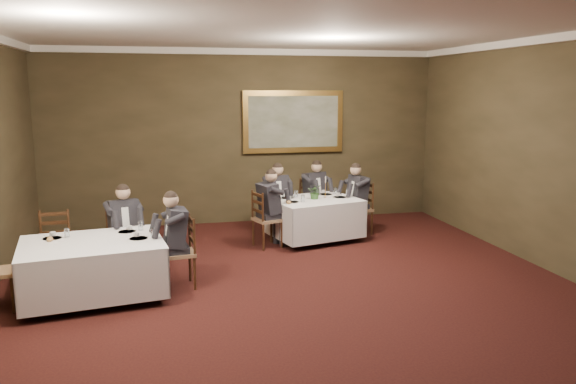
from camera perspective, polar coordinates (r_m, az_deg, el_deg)
name	(u,v)px	position (r m, az deg, el deg)	size (l,w,h in m)	color
ground	(307,313)	(7.08, 1.90, -12.17)	(10.00, 10.00, 0.00)	black
ceiling	(308,18)	(6.58, 2.09, 17.24)	(8.00, 10.00, 0.10)	silver
back_wall	(244,137)	(11.48, -4.44, 5.57)	(8.00, 0.10, 3.50)	#302918
crown_molding	(308,24)	(6.57, 2.08, 16.72)	(8.00, 10.00, 0.12)	white
table_main	(315,216)	(10.18, 2.74, -2.45)	(1.75, 1.49, 0.67)	black
table_second	(93,265)	(7.84, -19.20, -7.00)	(1.98, 1.62, 0.67)	black
chair_main_backleft	(276,218)	(10.71, -1.19, -2.70)	(0.49, 0.47, 1.00)	olive
diner_main_backleft	(276,207)	(10.65, -1.18, -1.52)	(0.46, 0.53, 1.35)	black
chair_main_backright	(313,214)	(11.07, 2.58, -2.28)	(0.57, 0.56, 1.00)	olive
diner_main_backright	(314,203)	(11.01, 2.63, -1.13)	(0.56, 0.60, 1.35)	black
chair_main_endleft	(267,231)	(9.80, -2.16, -3.96)	(0.53, 0.55, 1.00)	olive
diner_main_endleft	(267,218)	(9.75, -2.11, -2.65)	(0.58, 0.53, 1.35)	black
chair_main_endright	(359,219)	(10.71, 7.21, -2.79)	(0.49, 0.51, 1.00)	olive
diner_main_endright	(359,208)	(10.65, 7.18, -1.60)	(0.54, 0.48, 1.35)	black
chair_sec_backleft	(55,261)	(8.77, -22.55, -6.51)	(0.46, 0.44, 1.00)	olive
chair_sec_backright	(125,254)	(8.79, -16.25, -6.08)	(0.55, 0.54, 1.00)	olive
diner_sec_backright	(124,240)	(8.72, -16.31, -4.66)	(0.53, 0.58, 1.35)	black
chair_sec_endright	(180,267)	(7.99, -10.90, -7.50)	(0.47, 0.49, 1.00)	olive
diner_sec_endright	(179,251)	(7.92, -11.04, -5.93)	(0.52, 0.45, 1.35)	black
centerpiece	(315,191)	(10.09, 2.79, 0.08)	(0.26, 0.22, 0.29)	#2D5926
candlestick	(325,189)	(10.23, 3.83, 0.26)	(0.06, 0.06, 0.41)	#B57C37
place_setting_table_main	(290,196)	(10.23, 0.16, -0.39)	(0.33, 0.31, 0.14)	white
place_setting_table_second	(56,235)	(8.13, -22.47, -4.07)	(0.33, 0.31, 0.14)	white
painting	(293,122)	(11.58, 0.54, 7.15)	(2.09, 0.09, 1.26)	gold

